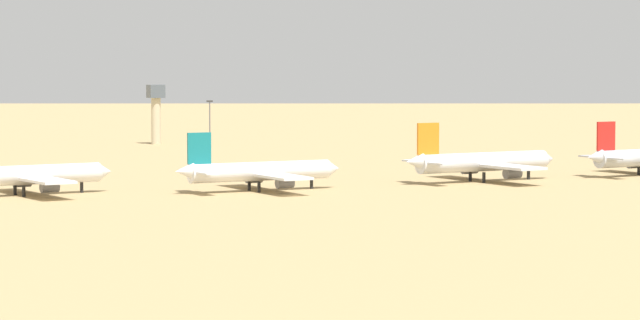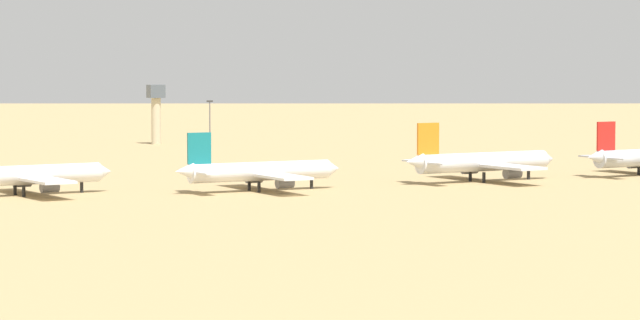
# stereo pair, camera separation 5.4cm
# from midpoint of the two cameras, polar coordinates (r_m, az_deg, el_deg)

# --- Properties ---
(ground) EXTENTS (4000.00, 4000.00, 0.00)m
(ground) POSITION_cam_midpoint_polar(r_m,az_deg,el_deg) (308.92, -1.00, -1.37)
(ground) COLOR tan
(ridge_center) EXTENTS (239.98, 192.70, 60.55)m
(ridge_center) POSITION_cam_midpoint_polar(r_m,az_deg,el_deg) (1494.97, -10.44, 3.81)
(ridge_center) COLOR slate
(ridge_center) RESTS_ON ground
(ridge_east) EXTENTS (302.14, 226.20, 112.71)m
(ridge_east) POSITION_cam_midpoint_polar(r_m,az_deg,el_deg) (1585.44, 1.54, 4.81)
(ridge_east) COLOR slate
(ridge_east) RESTS_ON ground
(parked_jet_orange_3) EXTENTS (39.21, 33.35, 12.97)m
(parked_jet_orange_3) POSITION_cam_midpoint_polar(r_m,az_deg,el_deg) (313.81, -11.32, -0.58)
(parked_jet_orange_3) COLOR white
(parked_jet_orange_3) RESTS_ON ground
(parked_jet_teal_4) EXTENTS (39.26, 33.08, 12.96)m
(parked_jet_teal_4) POSITION_cam_midpoint_polar(r_m,az_deg,el_deg) (318.56, -2.38, -0.45)
(parked_jet_teal_4) COLOR white
(parked_jet_teal_4) RESTS_ON ground
(parked_jet_orange_5) EXTENTS (42.49, 35.99, 14.03)m
(parked_jet_orange_5) POSITION_cam_midpoint_polar(r_m,az_deg,el_deg) (345.32, 6.23, -0.08)
(parked_jet_orange_5) COLOR silver
(parked_jet_orange_5) RESTS_ON ground
(control_tower) EXTENTS (5.20, 5.20, 20.18)m
(control_tower) POSITION_cam_midpoint_polar(r_m,az_deg,el_deg) (504.26, -6.34, 1.99)
(control_tower) COLOR #C6B793
(control_tower) RESTS_ON ground
(light_pole_west) EXTENTS (1.80, 0.50, 16.60)m
(light_pole_west) POSITION_cam_midpoint_polar(r_m,az_deg,el_deg) (435.06, -4.27, 1.37)
(light_pole_west) COLOR #59595E
(light_pole_west) RESTS_ON ground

